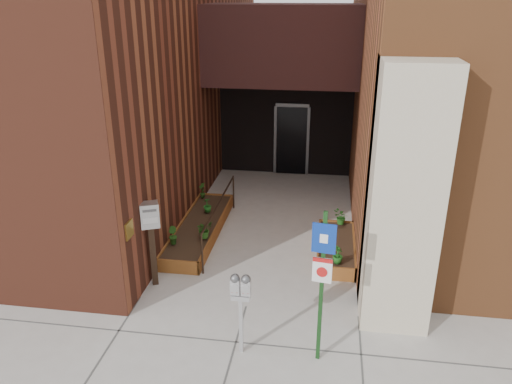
% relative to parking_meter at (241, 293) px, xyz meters
% --- Properties ---
extents(ground, '(80.00, 80.00, 0.00)m').
position_rel_parking_meter_xyz_m(ground, '(-0.13, 1.20, -1.08)').
color(ground, '#9E9991').
rests_on(ground, ground).
extents(architecture, '(20.00, 14.60, 10.00)m').
position_rel_parking_meter_xyz_m(architecture, '(-0.31, 8.09, 3.90)').
color(architecture, '#5F2A1B').
rests_on(architecture, ground).
extents(planter_left, '(0.90, 3.60, 0.30)m').
position_rel_parking_meter_xyz_m(planter_left, '(-1.68, 3.90, -0.95)').
color(planter_left, brown).
rests_on(planter_left, ground).
extents(planter_right, '(0.80, 2.20, 0.30)m').
position_rel_parking_meter_xyz_m(planter_right, '(1.47, 3.40, -0.95)').
color(planter_right, brown).
rests_on(planter_right, ground).
extents(handrail, '(0.04, 3.34, 0.90)m').
position_rel_parking_meter_xyz_m(handrail, '(-1.18, 3.85, -0.34)').
color(handrail, black).
rests_on(handrail, ground).
extents(parking_meter, '(0.31, 0.14, 1.40)m').
position_rel_parking_meter_xyz_m(parking_meter, '(0.00, 0.00, 0.00)').
color(parking_meter, '#B6B5B8').
rests_on(parking_meter, ground).
extents(sign_post, '(0.34, 0.10, 2.49)m').
position_rel_parking_meter_xyz_m(sign_post, '(1.20, 0.01, 0.45)').
color(sign_post, '#153B16').
rests_on(sign_post, ground).
extents(payment_dropbox, '(0.41, 0.36, 1.71)m').
position_rel_parking_meter_xyz_m(payment_dropbox, '(-2.00, 1.69, 0.15)').
color(payment_dropbox, black).
rests_on(payment_dropbox, ground).
extents(shrub_left_a, '(0.49, 0.49, 0.39)m').
position_rel_parking_meter_xyz_m(shrub_left_a, '(-1.38, 3.18, -0.59)').
color(shrub_left_a, '#255217').
rests_on(shrub_left_a, planter_left).
extents(shrub_left_b, '(0.30, 0.30, 0.38)m').
position_rel_parking_meter_xyz_m(shrub_left_b, '(-1.98, 2.81, -0.59)').
color(shrub_left_b, '#224F16').
rests_on(shrub_left_b, planter_left).
extents(shrub_left_c, '(0.28, 0.28, 0.35)m').
position_rel_parking_meter_xyz_m(shrub_left_c, '(-1.64, 4.54, -0.61)').
color(shrub_left_c, '#1C5D1A').
rests_on(shrub_left_c, planter_left).
extents(shrub_left_d, '(0.30, 0.30, 0.41)m').
position_rel_parking_meter_xyz_m(shrub_left_d, '(-1.98, 5.38, -0.58)').
color(shrub_left_d, '#245317').
rests_on(shrub_left_d, planter_left).
extents(shrub_right_a, '(0.23, 0.23, 0.36)m').
position_rel_parking_meter_xyz_m(shrub_right_a, '(1.49, 2.50, -0.60)').
color(shrub_right_a, '#1C5618').
rests_on(shrub_right_a, planter_right).
extents(shrub_right_b, '(0.18, 0.18, 0.30)m').
position_rel_parking_meter_xyz_m(shrub_right_b, '(1.22, 3.73, -0.63)').
color(shrub_right_b, '#18541D').
rests_on(shrub_right_b, planter_right).
extents(shrub_right_c, '(0.44, 0.44, 0.35)m').
position_rel_parking_meter_xyz_m(shrub_right_c, '(1.56, 4.30, -0.61)').
color(shrub_right_c, '#23601B').
rests_on(shrub_right_c, planter_right).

